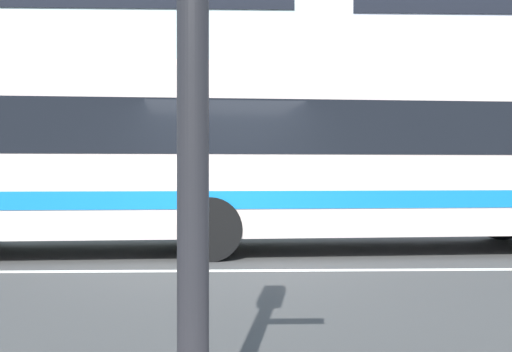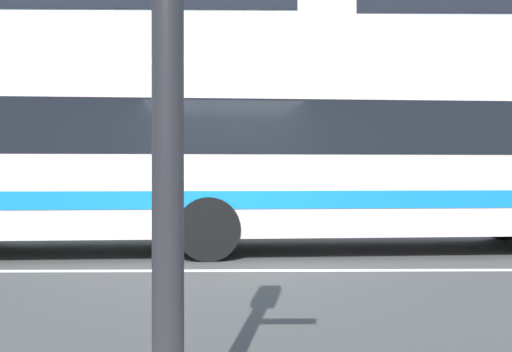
{
  "view_description": "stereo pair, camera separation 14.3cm",
  "coord_description": "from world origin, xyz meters",
  "views": [
    {
      "loc": [
        0.23,
        -7.58,
        1.37
      ],
      "look_at": [
        0.51,
        2.53,
        1.32
      ],
      "focal_mm": 38.02,
      "sensor_mm": 36.0,
      "label": 1
    },
    {
      "loc": [
        0.38,
        -7.58,
        1.37
      ],
      "look_at": [
        0.51,
        2.53,
        1.32
      ],
      "focal_mm": 38.02,
      "sensor_mm": 36.0,
      "label": 2
    }
  ],
  "objects": [
    {
      "name": "lane_centre_line",
      "position": [
        0.0,
        0.0,
        0.0
      ],
      "size": [
        60.0,
        0.16,
        0.01
      ],
      "primitive_type": "cube",
      "color": "silver",
      "rests_on": "ground_plane"
    },
    {
      "name": "ground_plane",
      "position": [
        0.0,
        0.0,
        0.0
      ],
      "size": [
        160.0,
        160.0,
        0.0
      ],
      "primitive_type": "plane",
      "color": "#3C3C3B"
    },
    {
      "name": "transit_bus",
      "position": [
        0.46,
        2.05,
        1.74
      ],
      "size": [
        12.55,
        3.2,
        3.16
      ],
      "color": "beige",
      "rests_on": "ground_plane"
    },
    {
      "name": "apartment_block_left",
      "position": [
        -7.58,
        13.53,
        6.54
      ],
      "size": [
        20.46,
        9.82,
        13.07
      ],
      "color": "silver",
      "rests_on": "ground_plane"
    }
  ]
}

